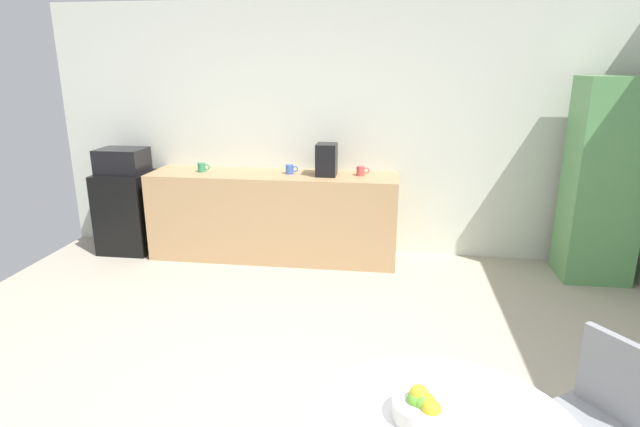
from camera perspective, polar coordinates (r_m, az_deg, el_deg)
wall_back at (r=5.44m, az=1.51°, el=9.15°), size 6.00×0.10×2.60m
counter_block at (r=5.37m, az=-5.19°, el=-0.27°), size 2.55×0.60×0.90m
mini_fridge at (r=5.95m, az=-20.63°, el=0.19°), size 0.54×0.54×0.86m
microwave at (r=5.83m, az=-21.18°, el=5.50°), size 0.48×0.38×0.26m
locker_cabinet at (r=5.38m, az=29.00°, el=3.14°), size 0.60×0.50×1.88m
chair_gray at (r=2.71m, az=28.99°, el=-18.44°), size 0.59×0.59×0.83m
fruit_bowl at (r=2.00m, az=11.47°, el=-20.39°), size 0.23×0.23×0.13m
mug_white at (r=5.24m, az=-3.37°, el=4.95°), size 0.13×0.08×0.09m
mug_green at (r=5.46m, az=-13.02°, el=5.04°), size 0.13×0.08×0.09m
mug_red at (r=5.16m, az=4.58°, el=4.77°), size 0.13×0.08×0.09m
coffee_maker at (r=5.13m, az=0.74°, el=6.02°), size 0.20×0.24×0.32m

